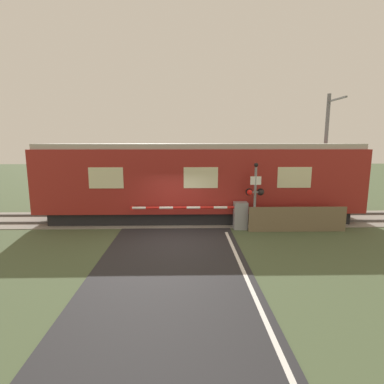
{
  "coord_description": "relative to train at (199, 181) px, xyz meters",
  "views": [
    {
      "loc": [
        0.44,
        -11.39,
        3.91
      ],
      "look_at": [
        0.73,
        2.14,
        1.59
      ],
      "focal_mm": 28.0,
      "sensor_mm": 36.0,
      "label": 1
    }
  ],
  "objects": [
    {
      "name": "ground_plane",
      "position": [
        -1.12,
        -3.23,
        -1.93
      ],
      "size": [
        80.0,
        80.0,
        0.0
      ],
      "primitive_type": "plane",
      "color": "#475638"
    },
    {
      "name": "signal_post",
      "position": [
        2.3,
        -2.06,
        -0.22
      ],
      "size": [
        0.79,
        0.26,
        2.99
      ],
      "color": "gray",
      "rests_on": "ground_plane"
    },
    {
      "name": "train",
      "position": [
        0.0,
        0.0,
        0.0
      ],
      "size": [
        15.31,
        2.76,
        3.77
      ],
      "color": "black",
      "rests_on": "ground_plane"
    },
    {
      "name": "roadside_fence",
      "position": [
        4.17,
        -2.13,
        -1.38
      ],
      "size": [
        4.26,
        0.06,
        1.1
      ],
      "color": "#726047",
      "rests_on": "ground_plane"
    },
    {
      "name": "track_bed",
      "position": [
        -1.12,
        0.0,
        -1.91
      ],
      "size": [
        36.0,
        3.2,
        0.13
      ],
      "color": "gray",
      "rests_on": "ground_plane"
    },
    {
      "name": "catenary_pole",
      "position": [
        7.06,
        1.89,
        1.42
      ],
      "size": [
        0.2,
        1.9,
        6.41
      ],
      "color": "slate",
      "rests_on": "ground_plane"
    },
    {
      "name": "crossing_barrier",
      "position": [
        1.39,
        -1.69,
        -1.26
      ],
      "size": [
        5.2,
        0.44,
        1.23
      ],
      "color": "gray",
      "rests_on": "ground_plane"
    }
  ]
}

